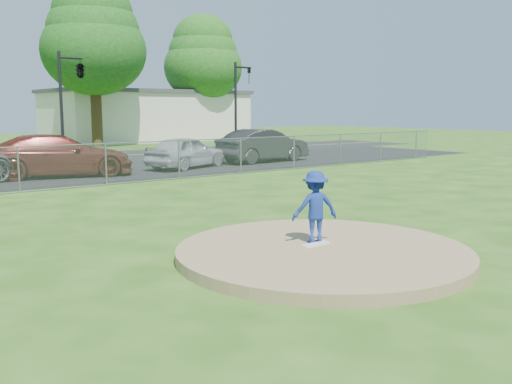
% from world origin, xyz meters
% --- Properties ---
extents(ground, '(120.00, 120.00, 0.00)m').
position_xyz_m(ground, '(0.00, 10.00, 0.00)').
color(ground, '#234D10').
rests_on(ground, ground).
extents(pitchers_mound, '(5.40, 5.40, 0.20)m').
position_xyz_m(pitchers_mound, '(0.00, 0.00, 0.10)').
color(pitchers_mound, '#8F734E').
rests_on(pitchers_mound, ground).
extents(pitching_rubber, '(0.60, 0.15, 0.04)m').
position_xyz_m(pitching_rubber, '(0.00, 0.20, 0.22)').
color(pitching_rubber, white).
rests_on(pitching_rubber, pitchers_mound).
extents(chain_link_fence, '(40.00, 0.06, 1.50)m').
position_xyz_m(chain_link_fence, '(0.00, 12.00, 0.75)').
color(chain_link_fence, gray).
rests_on(chain_link_fence, ground).
extents(parking_lot, '(50.00, 8.00, 0.01)m').
position_xyz_m(parking_lot, '(0.00, 16.50, 0.01)').
color(parking_lot, black).
rests_on(parking_lot, ground).
extents(commercial_building, '(16.40, 9.40, 4.30)m').
position_xyz_m(commercial_building, '(16.00, 38.00, 2.16)').
color(commercial_building, beige).
rests_on(commercial_building, ground).
extents(tree_right, '(7.28, 7.28, 11.63)m').
position_xyz_m(tree_right, '(9.00, 32.00, 7.65)').
color(tree_right, '#362613').
rests_on(tree_right, ground).
extents(tree_far_right, '(6.72, 6.72, 10.74)m').
position_xyz_m(tree_far_right, '(20.00, 35.00, 7.06)').
color(tree_far_right, '#3C2715').
rests_on(tree_far_right, ground).
extents(traffic_signal_center, '(1.42, 2.48, 5.60)m').
position_xyz_m(traffic_signal_center, '(3.97, 22.00, 4.61)').
color(traffic_signal_center, black).
rests_on(traffic_signal_center, ground).
extents(traffic_signal_right, '(1.28, 0.20, 5.60)m').
position_xyz_m(traffic_signal_right, '(14.24, 22.00, 3.36)').
color(traffic_signal_right, black).
rests_on(traffic_signal_right, ground).
extents(pitcher, '(1.02, 0.82, 1.38)m').
position_xyz_m(pitcher, '(0.14, 0.37, 0.89)').
color(pitcher, navy).
rests_on(pitcher, pitchers_mound).
extents(parked_car_darkred, '(6.26, 3.77, 1.70)m').
position_xyz_m(parked_car_darkred, '(0.56, 15.67, 0.86)').
color(parked_car_darkred, maroon).
rests_on(parked_car_darkred, parking_lot).
extents(parked_car_pearl, '(4.69, 3.18, 1.48)m').
position_xyz_m(parked_car_pearl, '(6.37, 15.40, 0.75)').
color(parked_car_pearl, '#BABDBF').
rests_on(parked_car_pearl, parking_lot).
extents(parked_car_charcoal, '(5.21, 2.15, 1.68)m').
position_xyz_m(parked_car_charcoal, '(11.15, 15.66, 0.85)').
color(parked_car_charcoal, '#232326').
rests_on(parked_car_charcoal, parking_lot).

